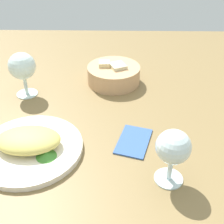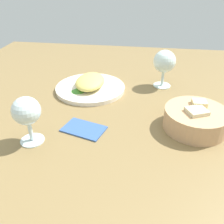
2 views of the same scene
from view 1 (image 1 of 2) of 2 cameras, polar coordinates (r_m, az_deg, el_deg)
name	(u,v)px [view 1 (image 1 of 2)]	position (r cm, az deg, el deg)	size (l,w,h in cm)	color
ground_plane	(97,123)	(76.93, -2.92, -2.25)	(140.00, 140.00, 2.00)	olive
plate	(30,149)	(69.21, -15.83, -6.93)	(24.10, 24.10, 1.40)	white
omelette	(28,140)	(67.60, -16.17, -5.31)	(14.63, 9.76, 3.68)	#D3C05C
lettuce_garnish	(46,154)	(64.86, -12.84, -8.08)	(4.56, 4.56, 1.30)	#3E852E
bread_basket	(114,74)	(92.33, 0.32, 7.44)	(16.57, 16.57, 6.82)	tan
wine_glass_near	(173,149)	(56.47, 11.93, -7.17)	(6.82, 6.82, 12.20)	silver
wine_glass_far	(22,68)	(86.92, -17.25, 8.35)	(7.78, 7.78, 13.18)	silver
folded_napkin	(134,141)	(69.39, 4.29, -5.62)	(11.00, 7.00, 0.80)	#35589A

